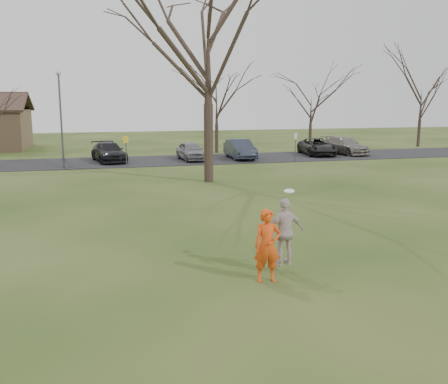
{
  "coord_description": "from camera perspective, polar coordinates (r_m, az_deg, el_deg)",
  "views": [
    {
      "loc": [
        -3.92,
        -11.07,
        4.41
      ],
      "look_at": [
        0.0,
        4.0,
        1.5
      ],
      "focal_mm": 39.58,
      "sensor_mm": 36.0,
      "label": 1
    }
  ],
  "objects": [
    {
      "name": "catching_play",
      "position": [
        12.75,
        7.06,
        -4.58
      ],
      "size": [
        1.05,
        0.54,
        1.95
      ],
      "color": "beige",
      "rests_on": "ground"
    },
    {
      "name": "big_tree",
      "position": [
        26.86,
        -1.86,
        16.12
      ],
      "size": [
        9.0,
        9.0,
        14.0
      ],
      "primitive_type": null,
      "color": "#352821",
      "rests_on": "ground"
    },
    {
      "name": "car_4",
      "position": [
        36.55,
        -3.84,
        4.76
      ],
      "size": [
        1.88,
        4.06,
        1.35
      ],
      "primitive_type": "imported",
      "rotation": [
        0.0,
        0.0,
        0.07
      ],
      "color": "slate",
      "rests_on": "parking_strip"
    },
    {
      "name": "car_7",
      "position": [
        41.73,
        13.81,
        5.22
      ],
      "size": [
        2.86,
        4.98,
        1.36
      ],
      "primitive_type": "imported",
      "rotation": [
        0.0,
        0.0,
        0.21
      ],
      "color": "slate",
      "rests_on": "parking_strip"
    },
    {
      "name": "sign_white",
      "position": [
        36.01,
        8.25,
        5.77
      ],
      "size": [
        0.35,
        0.35,
        2.08
      ],
      "color": "#47474C",
      "rests_on": "ground"
    },
    {
      "name": "small_tree_row",
      "position": [
        41.97,
        -3.22,
        9.87
      ],
      "size": [
        55.0,
        5.9,
        8.5
      ],
      "color": "#352821",
      "rests_on": "ground"
    },
    {
      "name": "parking_strip",
      "position": [
        36.55,
        -8.34,
        3.58
      ],
      "size": [
        62.0,
        6.5,
        0.04
      ],
      "primitive_type": "cube",
      "color": "black",
      "rests_on": "ground"
    },
    {
      "name": "ground",
      "position": [
        12.55,
        4.68,
        -10.03
      ],
      "size": [
        120.0,
        120.0,
        0.0
      ],
      "primitive_type": "plane",
      "color": "#1E380F",
      "rests_on": "ground"
    },
    {
      "name": "car_3",
      "position": [
        36.59,
        -13.17,
        4.53
      ],
      "size": [
        2.74,
        4.96,
        1.36
      ],
      "primitive_type": "imported",
      "rotation": [
        0.0,
        0.0,
        0.19
      ],
      "color": "black",
      "rests_on": "parking_strip"
    },
    {
      "name": "car_6",
      "position": [
        40.61,
        10.71,
        5.17
      ],
      "size": [
        2.81,
        5.02,
        1.33
      ],
      "primitive_type": "imported",
      "rotation": [
        0.0,
        0.0,
        -0.13
      ],
      "color": "black",
      "rests_on": "parking_strip"
    },
    {
      "name": "car_5",
      "position": [
        37.35,
        1.85,
        4.99
      ],
      "size": [
        1.57,
        4.42,
        1.45
      ],
      "primitive_type": "imported",
      "rotation": [
        0.0,
        0.0,
        -0.01
      ],
      "color": "#2A303F",
      "rests_on": "parking_strip"
    },
    {
      "name": "lamp_post",
      "position": [
        33.64,
        -18.38,
        9.31
      ],
      "size": [
        0.34,
        0.34,
        6.27
      ],
      "color": "#47474C",
      "rests_on": "ground"
    },
    {
      "name": "player_defender",
      "position": [
        12.17,
        5.03,
        -6.19
      ],
      "size": [
        0.71,
        0.51,
        1.81
      ],
      "primitive_type": "imported",
      "rotation": [
        0.0,
        0.0,
        -0.13
      ],
      "color": "#E54812",
      "rests_on": "ground"
    },
    {
      "name": "sign_yellow",
      "position": [
        33.26,
        -11.27,
        5.28
      ],
      "size": [
        0.35,
        0.35,
        2.08
      ],
      "color": "#47474C",
      "rests_on": "ground"
    }
  ]
}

